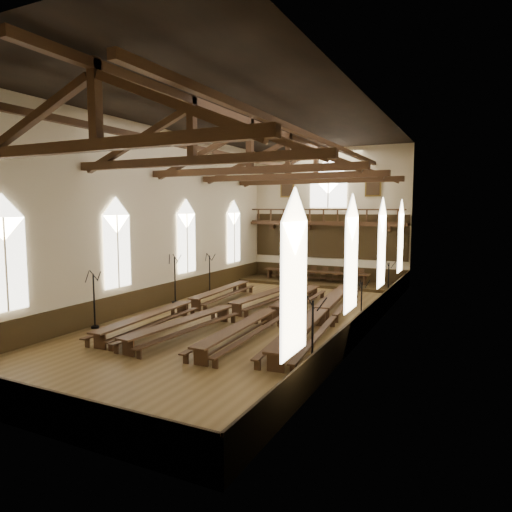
{
  "coord_description": "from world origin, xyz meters",
  "views": [
    {
      "loc": [
        10.29,
        -20.24,
        5.55
      ],
      "look_at": [
        -0.4,
        1.5,
        3.0
      ],
      "focal_mm": 32.0,
      "sensor_mm": 36.0,
      "label": 1
    }
  ],
  "objects": [
    {
      "name": "refectory_row_d",
      "position": [
        3.58,
        0.46,
        0.56
      ],
      "size": [
        2.25,
        14.73,
        0.77
      ],
      "color": "#392312",
      "rests_on": "ground"
    },
    {
      "name": "refectory_row_c",
      "position": [
        1.37,
        -0.32,
        0.53
      ],
      "size": [
        1.73,
        14.21,
        0.72
      ],
      "color": "#392312",
      "rests_on": "ground"
    },
    {
      "name": "portraits",
      "position": [
        0.0,
        12.9,
        7.1
      ],
      "size": [
        7.75,
        0.09,
        1.45
      ],
      "color": "brown",
      "rests_on": "room_walls"
    },
    {
      "name": "candelabrum_right_far",
      "position": [
        5.55,
        7.21,
        0.75
      ],
      "size": [
        0.66,
        0.76,
        2.48
      ],
      "color": "black",
      "rests_on": "ground"
    },
    {
      "name": "candelabrum_left_far",
      "position": [
        -5.55,
        5.05,
        0.79
      ],
      "size": [
        0.74,
        0.79,
        2.6
      ],
      "color": "black",
      "rests_on": "ground"
    },
    {
      "name": "side_windows",
      "position": [
        -0.0,
        -0.0,
        3.74
      ],
      "size": [
        11.85,
        19.8,
        4.5
      ],
      "color": "white",
      "rests_on": "room_walls"
    },
    {
      "name": "end_window",
      "position": [
        0.0,
        12.9,
        7.22
      ],
      "size": [
        2.8,
        0.12,
        3.8
      ],
      "color": "white",
      "rests_on": "room_walls"
    },
    {
      "name": "roof_trusses",
      "position": [
        0.0,
        -0.0,
        8.22
      ],
      "size": [
        11.7,
        25.7,
        2.8
      ],
      "color": "#392312",
      "rests_on": "room_walls"
    },
    {
      "name": "dais",
      "position": [
        -0.42,
        11.4,
        0.11
      ],
      "size": [
        11.4,
        3.16,
        0.21
      ],
      "primitive_type": "cube",
      "color": "#2F210E",
      "rests_on": "ground"
    },
    {
      "name": "high_chairs",
      "position": [
        -0.42,
        12.17,
        0.76
      ],
      "size": [
        6.78,
        0.49,
        1.01
      ],
      "color": "#392312",
      "rests_on": "dais"
    },
    {
      "name": "candelabrum_left_mid",
      "position": [
        -5.55,
        1.25,
        0.88
      ],
      "size": [
        0.8,
        0.89,
        2.89
      ],
      "color": "black",
      "rests_on": "ground"
    },
    {
      "name": "wainscot_band",
      "position": [
        0.0,
        0.0,
        0.6
      ],
      "size": [
        12.0,
        26.0,
        1.2
      ],
      "color": "#2F210E",
      "rests_on": "ground"
    },
    {
      "name": "refectory_row_a",
      "position": [
        -3.37,
        -0.52,
        0.52
      ],
      "size": [
        1.8,
        14.15,
        0.72
      ],
      "color": "#392312",
      "rests_on": "ground"
    },
    {
      "name": "refectory_row_b",
      "position": [
        -0.8,
        -0.62,
        0.53
      ],
      "size": [
        2.04,
        14.32,
        0.73
      ],
      "color": "#392312",
      "rests_on": "ground"
    },
    {
      "name": "high_table",
      "position": [
        -0.42,
        11.4,
        0.84
      ],
      "size": [
        7.88,
        0.98,
        0.74
      ],
      "color": "#392312",
      "rests_on": "dais"
    },
    {
      "name": "ground",
      "position": [
        0.0,
        0.0,
        0.0
      ],
      "size": [
        26.0,
        26.0,
        0.0
      ],
      "primitive_type": "plane",
      "color": "brown",
      "rests_on": "ground"
    },
    {
      "name": "candelabrum_right_mid",
      "position": [
        5.55,
        0.39,
        0.7
      ],
      "size": [
        0.7,
        0.65,
        2.3
      ],
      "color": "black",
      "rests_on": "ground"
    },
    {
      "name": "room_walls",
      "position": [
        0.0,
        0.0,
        6.46
      ],
      "size": [
        26.0,
        26.0,
        26.0
      ],
      "color": "beige",
      "rests_on": "ground"
    },
    {
      "name": "candelabrum_left_near",
      "position": [
        -5.55,
        -4.97,
        0.82
      ],
      "size": [
        0.79,
        0.81,
        2.7
      ],
      "color": "black",
      "rests_on": "ground"
    },
    {
      "name": "candelabrum_right_near",
      "position": [
        5.55,
        -6.43,
        0.83
      ],
      "size": [
        0.76,
        0.84,
        2.73
      ],
      "color": "black",
      "rests_on": "ground"
    },
    {
      "name": "minstrels_gallery",
      "position": [
        0.0,
        12.66,
        3.91
      ],
      "size": [
        11.8,
        1.24,
        3.7
      ],
      "color": "#392312",
      "rests_on": "room_walls"
    }
  ]
}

